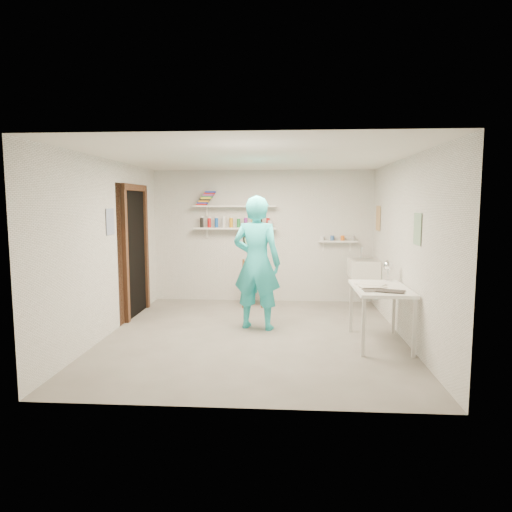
# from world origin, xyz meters

# --- Properties ---
(floor) EXTENTS (4.00, 4.50, 0.02)m
(floor) POSITION_xyz_m (0.00, 0.00, -0.01)
(floor) COLOR slate
(floor) RESTS_ON ground
(ceiling) EXTENTS (4.00, 4.50, 0.02)m
(ceiling) POSITION_xyz_m (0.00, 0.00, 2.41)
(ceiling) COLOR silver
(ceiling) RESTS_ON wall_back
(wall_back) EXTENTS (4.00, 0.02, 2.40)m
(wall_back) POSITION_xyz_m (0.00, 2.26, 1.20)
(wall_back) COLOR silver
(wall_back) RESTS_ON ground
(wall_front) EXTENTS (4.00, 0.02, 2.40)m
(wall_front) POSITION_xyz_m (0.00, -2.26, 1.20)
(wall_front) COLOR silver
(wall_front) RESTS_ON ground
(wall_left) EXTENTS (0.02, 4.50, 2.40)m
(wall_left) POSITION_xyz_m (-2.01, 0.00, 1.20)
(wall_left) COLOR silver
(wall_left) RESTS_ON ground
(wall_right) EXTENTS (0.02, 4.50, 2.40)m
(wall_right) POSITION_xyz_m (2.01, 0.00, 1.20)
(wall_right) COLOR silver
(wall_right) RESTS_ON ground
(doorway_recess) EXTENTS (0.02, 0.90, 2.00)m
(doorway_recess) POSITION_xyz_m (-1.99, 1.05, 1.00)
(doorway_recess) COLOR black
(doorway_recess) RESTS_ON wall_left
(corridor_box) EXTENTS (1.40, 1.50, 2.10)m
(corridor_box) POSITION_xyz_m (-2.70, 1.05, 1.05)
(corridor_box) COLOR brown
(corridor_box) RESTS_ON ground
(door_lintel) EXTENTS (0.06, 1.05, 0.10)m
(door_lintel) POSITION_xyz_m (-1.97, 1.05, 2.05)
(door_lintel) COLOR brown
(door_lintel) RESTS_ON wall_left
(door_jamb_near) EXTENTS (0.06, 0.10, 2.00)m
(door_jamb_near) POSITION_xyz_m (-1.97, 0.55, 1.00)
(door_jamb_near) COLOR brown
(door_jamb_near) RESTS_ON ground
(door_jamb_far) EXTENTS (0.06, 0.10, 2.00)m
(door_jamb_far) POSITION_xyz_m (-1.97, 1.55, 1.00)
(door_jamb_far) COLOR brown
(door_jamb_far) RESTS_ON ground
(shelf_lower) EXTENTS (1.50, 0.22, 0.03)m
(shelf_lower) POSITION_xyz_m (-0.50, 2.13, 1.35)
(shelf_lower) COLOR white
(shelf_lower) RESTS_ON wall_back
(shelf_upper) EXTENTS (1.50, 0.22, 0.03)m
(shelf_upper) POSITION_xyz_m (-0.50, 2.13, 1.75)
(shelf_upper) COLOR white
(shelf_upper) RESTS_ON wall_back
(ledge_shelf) EXTENTS (0.70, 0.14, 0.03)m
(ledge_shelf) POSITION_xyz_m (1.35, 2.17, 1.12)
(ledge_shelf) COLOR white
(ledge_shelf) RESTS_ON wall_back
(poster_left) EXTENTS (0.01, 0.28, 0.36)m
(poster_left) POSITION_xyz_m (-1.99, 0.05, 1.55)
(poster_left) COLOR #334C7F
(poster_left) RESTS_ON wall_left
(poster_right_a) EXTENTS (0.01, 0.34, 0.42)m
(poster_right_a) POSITION_xyz_m (1.99, 1.80, 1.55)
(poster_right_a) COLOR #995933
(poster_right_a) RESTS_ON wall_right
(poster_right_b) EXTENTS (0.01, 0.30, 0.38)m
(poster_right_b) POSITION_xyz_m (1.99, -0.55, 1.50)
(poster_right_b) COLOR #3F724C
(poster_right_b) RESTS_ON wall_right
(belfast_sink) EXTENTS (0.48, 0.60, 0.30)m
(belfast_sink) POSITION_xyz_m (1.75, 1.70, 0.70)
(belfast_sink) COLOR white
(belfast_sink) RESTS_ON wall_right
(man) EXTENTS (0.79, 0.61, 1.91)m
(man) POSITION_xyz_m (0.01, 0.35, 0.96)
(man) COLOR #2ACED5
(man) RESTS_ON ground
(wall_clock) EXTENTS (0.34, 0.12, 0.34)m
(wall_clock) POSITION_xyz_m (-0.04, 0.57, 1.27)
(wall_clock) COLOR beige
(wall_clock) RESTS_ON man
(wooden_chair) EXTENTS (0.42, 0.40, 0.83)m
(wooden_chair) POSITION_xyz_m (-0.15, 1.78, 0.41)
(wooden_chair) COLOR brown
(wooden_chair) RESTS_ON ground
(work_table) EXTENTS (0.67, 1.11, 0.74)m
(work_table) POSITION_xyz_m (1.64, -0.27, 0.37)
(work_table) COLOR white
(work_table) RESTS_ON ground
(desk_lamp) EXTENTS (0.14, 0.14, 0.14)m
(desk_lamp) POSITION_xyz_m (1.82, 0.18, 0.96)
(desk_lamp) COLOR silver
(desk_lamp) RESTS_ON work_table
(spray_cans) EXTENTS (1.32, 0.06, 0.17)m
(spray_cans) POSITION_xyz_m (-0.50, 2.13, 1.45)
(spray_cans) COLOR black
(spray_cans) RESTS_ON shelf_lower
(book_stack) EXTENTS (0.34, 0.14, 0.25)m
(book_stack) POSITION_xyz_m (-1.02, 2.13, 1.89)
(book_stack) COLOR red
(book_stack) RESTS_ON shelf_upper
(ledge_pots) EXTENTS (0.48, 0.07, 0.09)m
(ledge_pots) POSITION_xyz_m (1.35, 2.17, 1.18)
(ledge_pots) COLOR silver
(ledge_pots) RESTS_ON ledge_shelf
(papers) EXTENTS (0.30, 0.22, 0.02)m
(papers) POSITION_xyz_m (1.64, -0.27, 0.76)
(papers) COLOR silver
(papers) RESTS_ON work_table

